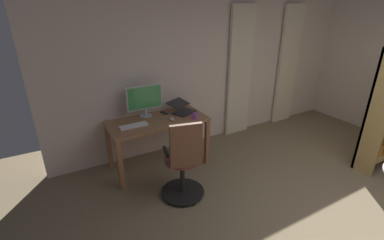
# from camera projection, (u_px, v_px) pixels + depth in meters

# --- Properties ---
(back_room_partition) EXTENTS (5.69, 0.10, 2.50)m
(back_room_partition) POSITION_uv_depth(u_px,v_px,m) (215.00, 69.00, 4.73)
(back_room_partition) COLOR beige
(back_room_partition) RESTS_ON ground
(curtain_left_panel) EXTENTS (0.47, 0.06, 2.31)m
(curtain_left_panel) POSITION_uv_depth(u_px,v_px,m) (287.00, 66.00, 5.43)
(curtain_left_panel) COLOR beige
(curtain_left_panel) RESTS_ON ground
(curtain_right_panel) EXTENTS (0.49, 0.06, 2.31)m
(curtain_right_panel) POSITION_uv_depth(u_px,v_px,m) (240.00, 73.00, 4.89)
(curtain_right_panel) COLOR beige
(curtain_right_panel) RESTS_ON ground
(desk) EXTENTS (1.41, 0.68, 0.76)m
(desk) POSITION_uv_depth(u_px,v_px,m) (158.00, 126.00, 3.98)
(desk) COLOR #946341
(desk) RESTS_ON ground
(office_chair) EXTENTS (0.56, 0.56, 1.09)m
(office_chair) POSITION_uv_depth(u_px,v_px,m) (184.00, 164.00, 3.33)
(office_chair) COLOR black
(office_chair) RESTS_ON ground
(computer_monitor) EXTENTS (0.54, 0.18, 0.47)m
(computer_monitor) POSITION_uv_depth(u_px,v_px,m) (145.00, 99.00, 3.97)
(computer_monitor) COLOR #B7BCC1
(computer_monitor) RESTS_ON desk
(computer_keyboard) EXTENTS (0.38, 0.12, 0.02)m
(computer_keyboard) POSITION_uv_depth(u_px,v_px,m) (134.00, 126.00, 3.71)
(computer_keyboard) COLOR white
(computer_keyboard) RESTS_ON desk
(laptop) EXTENTS (0.44, 0.45, 0.17)m
(laptop) POSITION_uv_depth(u_px,v_px,m) (182.00, 109.00, 4.19)
(laptop) COLOR #232328
(laptop) RESTS_ON desk
(computer_mouse) EXTENTS (0.06, 0.10, 0.04)m
(computer_mouse) POSITION_uv_depth(u_px,v_px,m) (172.00, 119.00, 3.91)
(computer_mouse) COLOR #B7BCC1
(computer_mouse) RESTS_ON desk
(cell_phone_face_up) EXTENTS (0.09, 0.15, 0.01)m
(cell_phone_face_up) POSITION_uv_depth(u_px,v_px,m) (164.00, 113.00, 4.17)
(cell_phone_face_up) COLOR black
(cell_phone_face_up) RESTS_ON desk
(mug_coffee) EXTENTS (0.12, 0.08, 0.09)m
(mug_coffee) POSITION_uv_depth(u_px,v_px,m) (195.00, 116.00, 3.96)
(mug_coffee) COLOR purple
(mug_coffee) RESTS_ON desk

